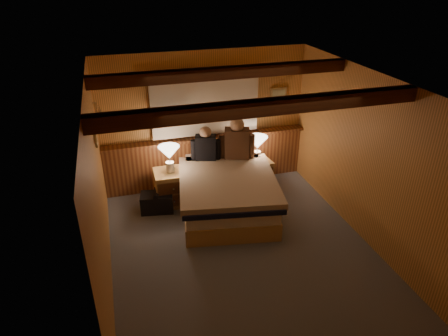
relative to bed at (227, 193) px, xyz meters
name	(u,v)px	position (x,y,z in m)	size (l,w,h in m)	color
floor	(242,249)	(-0.09, -1.03, -0.34)	(4.20, 4.20, 0.00)	#4B5159
ceiling	(246,84)	(-0.09, -1.03, 2.06)	(4.20, 4.20, 0.00)	tan
wall_back	(205,120)	(-0.09, 1.07, 0.86)	(3.60, 3.60, 0.00)	#DA944E
wall_left	(99,196)	(-1.89, -1.03, 0.86)	(4.20, 4.20, 0.00)	#DA944E
wall_right	(365,158)	(1.71, -1.03, 0.86)	(4.20, 4.20, 0.00)	#DA944E
wall_front	(325,289)	(-0.09, -3.13, 0.86)	(3.60, 3.60, 0.00)	#DA944E
wainscot	(206,159)	(-0.09, 1.00, 0.15)	(3.60, 0.23, 0.94)	brown
curtain_window	(205,104)	(-0.09, 1.00, 1.18)	(2.18, 0.09, 1.11)	#442211
ceiling_beams	(242,88)	(-0.09, -0.88, 1.97)	(3.60, 1.65, 0.16)	#442211
coat_rail	(99,114)	(-1.81, 0.54, 1.33)	(0.05, 0.55, 0.24)	silver
framed_print	(278,95)	(1.26, 1.05, 1.21)	(0.30, 0.04, 0.25)	tan
bed	(227,193)	(0.00, 0.00, 0.00)	(1.76, 2.13, 0.65)	tan
nightstand_left	(172,188)	(-0.82, 0.48, -0.04)	(0.55, 0.50, 0.60)	tan
nightstand_right	(257,174)	(0.75, 0.62, -0.08)	(0.51, 0.47, 0.51)	tan
lamp_left	(169,154)	(-0.82, 0.49, 0.57)	(0.35, 0.35, 0.45)	white
lamp_right	(258,144)	(0.75, 0.65, 0.49)	(0.35, 0.35, 0.45)	white
person_left	(206,146)	(-0.17, 0.68, 0.55)	(0.49, 0.28, 0.61)	black
person_right	(237,141)	(0.35, 0.60, 0.61)	(0.59, 0.35, 0.74)	#503120
duffel_bag	(157,202)	(-1.10, 0.31, -0.18)	(0.56, 0.40, 0.37)	black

